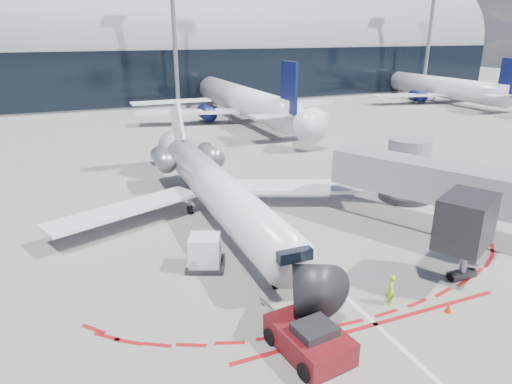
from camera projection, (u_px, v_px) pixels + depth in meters
name	position (u px, v px, depth m)	size (l,w,h in m)	color
ground	(271.00, 228.00, 30.62)	(260.00, 260.00, 0.00)	slate
apron_centerline	(260.00, 217.00, 32.36)	(0.25, 40.00, 0.01)	silver
apron_stop_bar	(376.00, 324.00, 20.59)	(14.00, 0.25, 0.01)	maroon
terminal_building	(128.00, 53.00, 84.40)	(150.00, 24.15, 24.00)	gray
jet_bridge	(424.00, 181.00, 30.50)	(10.03, 15.20, 4.90)	gray
light_mast_centre	(174.00, 31.00, 70.07)	(0.70, 0.70, 25.00)	gray
light_mast_east	(430.00, 31.00, 87.99)	(0.70, 0.70, 25.00)	gray
regional_jet	(214.00, 186.00, 31.60)	(22.80, 28.11, 7.04)	silver
pushback_tug	(309.00, 338.00, 18.62)	(2.86, 5.82, 1.48)	#520B10
ramp_worker	(390.00, 290.00, 21.87)	(0.57, 0.37, 1.56)	#9DE017
uld_container	(205.00, 253.00, 25.14)	(2.59, 2.42, 1.95)	black
safety_cone_left	(216.00, 258.00, 26.07)	(0.34, 0.34, 0.47)	red
safety_cone_right	(449.00, 308.00, 21.41)	(0.32, 0.32, 0.45)	red
bg_airliner_1	(242.00, 80.00, 65.55)	(35.92, 38.03, 11.62)	silver
bg_airliner_2	(443.00, 72.00, 83.12)	(32.83, 34.76, 10.62)	silver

